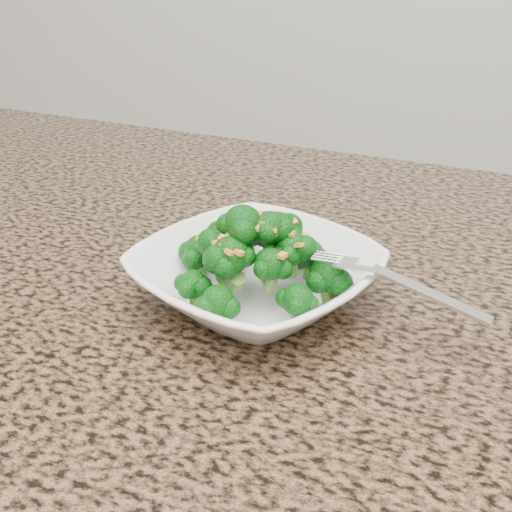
% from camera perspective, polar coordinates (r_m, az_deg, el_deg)
% --- Properties ---
extents(granite_counter, '(1.64, 1.04, 0.03)m').
position_cam_1_polar(granite_counter, '(0.57, 1.96, -8.84)').
color(granite_counter, brown).
rests_on(granite_counter, cabinet).
extents(bowl, '(0.27, 0.27, 0.05)m').
position_cam_1_polar(bowl, '(0.60, 0.00, -2.00)').
color(bowl, white).
rests_on(bowl, granite_counter).
extents(broccoli_pile, '(0.19, 0.19, 0.06)m').
position_cam_1_polar(broccoli_pile, '(0.57, 0.00, 3.04)').
color(broccoli_pile, '#09510B').
rests_on(broccoli_pile, bowl).
extents(garlic_topping, '(0.11, 0.11, 0.01)m').
position_cam_1_polar(garlic_topping, '(0.56, 0.00, 6.25)').
color(garlic_topping, gold).
rests_on(garlic_topping, broccoli_pile).
extents(fork, '(0.17, 0.05, 0.01)m').
position_cam_1_polar(fork, '(0.56, 10.05, -1.32)').
color(fork, silver).
rests_on(fork, bowl).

